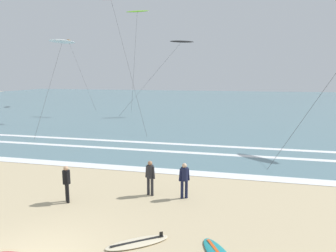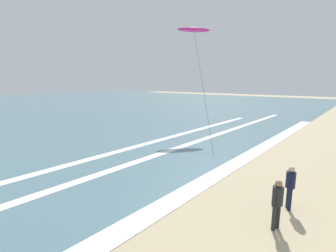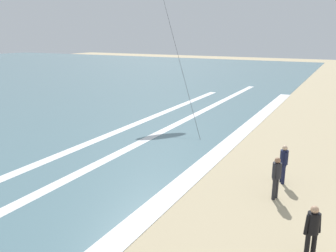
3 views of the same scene
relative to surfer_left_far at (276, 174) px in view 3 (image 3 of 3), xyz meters
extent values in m
cube|color=white|center=(-3.32, 3.55, -0.94)|extent=(53.59, 0.96, 0.01)
cube|color=white|center=(-1.49, 7.99, -0.94)|extent=(57.69, 0.57, 0.01)
cube|color=white|center=(-0.58, 10.45, -0.94)|extent=(44.07, 0.61, 0.01)
cylinder|color=#232328|center=(-0.10, 0.03, -0.55)|extent=(0.13, 0.13, 0.82)
cylinder|color=#232328|center=(0.10, -0.03, -0.55)|extent=(0.13, 0.13, 0.82)
cylinder|color=#232328|center=(0.00, 0.00, 0.15)|extent=(0.32, 0.32, 0.58)
cylinder|color=#232328|center=(-0.18, 0.05, 0.13)|extent=(0.15, 0.12, 0.56)
cylinder|color=#232328|center=(0.18, -0.05, 0.13)|extent=(0.15, 0.12, 0.56)
sphere|color=#9E7051|center=(0.00, 0.00, 0.54)|extent=(0.21, 0.21, 0.21)
cylinder|color=#141938|center=(1.47, -0.04, -0.55)|extent=(0.13, 0.13, 0.82)
cylinder|color=#141938|center=(1.64, 0.06, -0.55)|extent=(0.13, 0.13, 0.82)
cylinder|color=#141938|center=(1.55, 0.01, 0.15)|extent=(0.32, 0.32, 0.58)
cylinder|color=#141938|center=(1.39, -0.08, 0.13)|extent=(0.16, 0.14, 0.56)
cylinder|color=#141938|center=(1.72, 0.10, 0.13)|extent=(0.16, 0.14, 0.56)
sphere|color=#DBB28E|center=(1.55, 0.01, 0.54)|extent=(0.21, 0.21, 0.21)
cylinder|color=black|center=(-3.30, -1.47, -0.55)|extent=(0.13, 0.13, 0.82)
cylinder|color=black|center=(-3.17, -1.62, -0.55)|extent=(0.13, 0.13, 0.82)
cylinder|color=black|center=(-3.24, -1.54, 0.15)|extent=(0.32, 0.32, 0.58)
cylinder|color=black|center=(-3.36, -1.40, 0.13)|extent=(0.16, 0.16, 0.56)
cylinder|color=black|center=(-3.11, -1.68, 0.13)|extent=(0.16, 0.16, 0.56)
sphere|color=tan|center=(-3.24, -1.54, 0.54)|extent=(0.21, 0.21, 0.21)
cylinder|color=#333333|center=(9.00, 8.48, 3.69)|extent=(7.13, 6.54, 9.30)
camera|label=1|loc=(3.84, -12.74, 4.43)|focal=33.02mm
camera|label=2|loc=(-7.35, -1.83, 3.55)|focal=25.86mm
camera|label=3|loc=(-12.09, -1.94, 4.92)|focal=36.92mm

